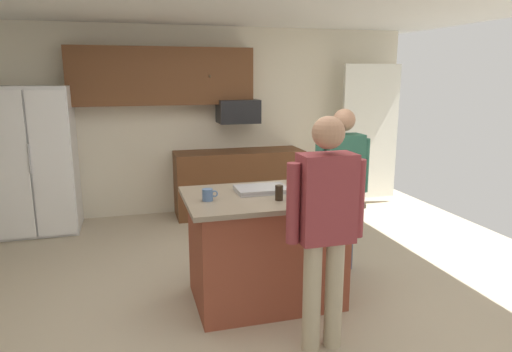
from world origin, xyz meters
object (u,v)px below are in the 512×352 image
(glass_stout_tall, at_px, (330,190))
(microwave_over_range, at_px, (238,111))
(refrigerator, at_px, (36,160))
(kitchen_island, at_px, (265,247))
(tumbler_amber, at_px, (279,193))
(mug_blue_stoneware, at_px, (208,195))
(glass_dark_ale, at_px, (308,177))
(person_guest_left, at_px, (325,220))
(glass_short_whisky, at_px, (295,180))
(serving_tray, at_px, (261,189))
(person_guest_right, at_px, (342,180))

(glass_stout_tall, bearing_deg, microwave_over_range, 91.16)
(refrigerator, distance_m, glass_stout_tall, 3.87)
(refrigerator, distance_m, kitchen_island, 3.37)
(refrigerator, height_order, kitchen_island, refrigerator)
(refrigerator, height_order, tumbler_amber, refrigerator)
(kitchen_island, xyz_separation_m, mug_blue_stoneware, (-0.50, -0.06, 0.52))
(glass_dark_ale, bearing_deg, refrigerator, 138.93)
(person_guest_left, height_order, glass_stout_tall, person_guest_left)
(person_guest_left, bearing_deg, glass_stout_tall, -40.20)
(refrigerator, relative_size, glass_dark_ale, 11.27)
(glass_short_whisky, bearing_deg, refrigerator, 137.04)
(kitchen_island, height_order, glass_stout_tall, glass_stout_tall)
(person_guest_left, distance_m, glass_short_whisky, 0.99)
(glass_stout_tall, distance_m, serving_tray, 0.61)
(refrigerator, height_order, glass_stout_tall, refrigerator)
(refrigerator, xyz_separation_m, person_guest_left, (2.39, -3.33, 0.06))
(glass_short_whisky, relative_size, serving_tray, 0.33)
(refrigerator, bearing_deg, glass_short_whisky, -42.96)
(person_guest_right, xyz_separation_m, glass_short_whisky, (-0.58, -0.24, 0.09))
(person_guest_right, bearing_deg, glass_stout_tall, 33.44)
(glass_short_whisky, bearing_deg, person_guest_right, 22.47)
(refrigerator, xyz_separation_m, glass_stout_tall, (2.66, -2.81, 0.13))
(microwave_over_range, xyz_separation_m, glass_short_whisky, (-0.08, -2.47, -0.42))
(microwave_over_range, xyz_separation_m, mug_blue_stoneware, (-0.90, -2.69, -0.45))
(tumbler_amber, bearing_deg, glass_stout_tall, -13.92)
(refrigerator, xyz_separation_m, person_guest_right, (3.11, -2.11, 0.03))
(glass_stout_tall, xyz_separation_m, serving_tray, (-0.46, 0.40, -0.06))
(mug_blue_stoneware, bearing_deg, glass_dark_ale, 14.49)
(kitchen_island, relative_size, mug_blue_stoneware, 10.62)
(person_guest_right, relative_size, glass_dark_ale, 10.11)
(microwave_over_range, xyz_separation_m, person_guest_left, (-0.21, -3.45, -0.48))
(refrigerator, height_order, person_guest_right, refrigerator)
(glass_dark_ale, bearing_deg, person_guest_left, -105.47)
(refrigerator, distance_m, mug_blue_stoneware, 3.09)
(kitchen_island, distance_m, serving_tray, 0.50)
(person_guest_right, relative_size, tumbler_amber, 13.31)
(glass_dark_ale, bearing_deg, serving_tray, -169.09)
(mug_blue_stoneware, height_order, tumbler_amber, tumbler_amber)
(person_guest_left, relative_size, person_guest_right, 1.03)
(glass_stout_tall, bearing_deg, serving_tray, 139.27)
(microwave_over_range, distance_m, glass_dark_ale, 2.48)
(microwave_over_range, relative_size, serving_tray, 1.27)
(kitchen_island, height_order, glass_dark_ale, glass_dark_ale)
(microwave_over_range, bearing_deg, refrigerator, -177.40)
(tumbler_amber, bearing_deg, person_guest_left, -78.18)
(glass_stout_tall, relative_size, serving_tray, 0.38)
(microwave_over_range, xyz_separation_m, kitchen_island, (-0.39, -2.63, -0.97))
(person_guest_right, xyz_separation_m, tumbler_amber, (-0.85, -0.60, 0.08))
(refrigerator, xyz_separation_m, tumbler_amber, (2.26, -2.71, 0.11))
(glass_stout_tall, relative_size, mug_blue_stoneware, 1.29)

